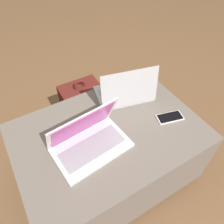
# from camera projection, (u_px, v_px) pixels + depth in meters

# --- Properties ---
(ground_plane) EXTENTS (14.00, 14.00, 0.00)m
(ground_plane) POSITION_uv_depth(u_px,v_px,m) (109.00, 173.00, 1.50)
(ground_plane) COLOR brown
(ottoman) EXTENTS (0.99, 0.69, 0.46)m
(ottoman) POSITION_uv_depth(u_px,v_px,m) (109.00, 155.00, 1.33)
(ottoman) COLOR #3D3832
(ottoman) RESTS_ON ground_plane
(laptop_near) EXTENTS (0.39, 0.27, 0.23)m
(laptop_near) POSITION_uv_depth(u_px,v_px,m) (89.00, 140.00, 1.07)
(laptop_near) COLOR silver
(laptop_near) RESTS_ON ottoman
(laptop_far) EXTENTS (0.37, 0.30, 0.24)m
(laptop_far) POSITION_uv_depth(u_px,v_px,m) (125.00, 92.00, 1.31)
(laptop_far) COLOR silver
(laptop_far) RESTS_ON ottoman
(cell_phone) EXTENTS (0.16, 0.11, 0.01)m
(cell_phone) POSITION_uv_depth(u_px,v_px,m) (170.00, 117.00, 1.23)
(cell_phone) COLOR white
(cell_phone) RESTS_ON ottoman
(backpack) EXTENTS (0.29, 0.25, 0.45)m
(backpack) POSITION_uv_depth(u_px,v_px,m) (82.00, 107.00, 1.67)
(backpack) COLOR #5B1E19
(backpack) RESTS_ON ground_plane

